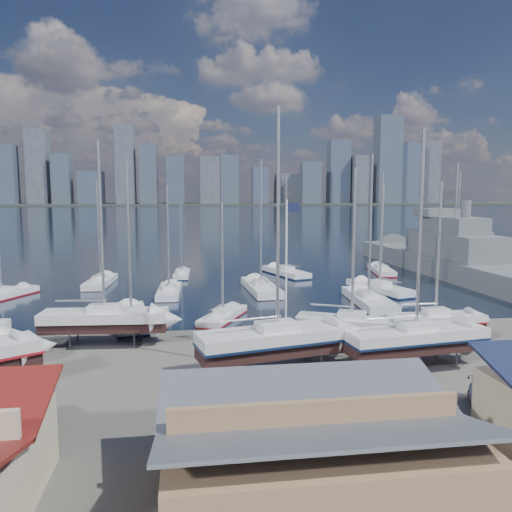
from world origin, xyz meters
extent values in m
plane|color=#605E59|center=(0.00, -10.00, 0.00)|extent=(1400.00, 1400.00, 0.00)
cube|color=#182538|center=(0.00, 300.00, -0.15)|extent=(1400.00, 600.00, 0.40)
cube|color=#2D332D|center=(0.00, 560.00, 1.10)|extent=(1400.00, 80.00, 2.20)
cube|color=#475166|center=(-203.07, 549.89, 34.36)|extent=(26.62, 20.30, 64.32)
cube|color=#595E66|center=(-168.55, 559.47, 44.11)|extent=(22.49, 24.47, 83.83)
cube|color=#3D4756|center=(-141.97, 552.31, 30.18)|extent=(19.55, 21.83, 55.97)
cube|color=#475166|center=(-111.19, 558.58, 20.77)|extent=(26.03, 30.49, 37.14)
cube|color=#595E66|center=(-70.96, 546.95, 46.02)|extent=(21.60, 16.58, 87.63)
cube|color=#3D4756|center=(-45.38, 548.38, 36.00)|extent=(19.42, 28.42, 67.60)
cube|color=#475166|center=(-15.00, 551.59, 29.25)|extent=(20.24, 23.80, 54.09)
cube|color=#595E66|center=(25.78, 548.33, 29.20)|extent=(24.62, 19.72, 54.00)
cube|color=#3D4756|center=(47.64, 546.55, 30.18)|extent=(20.75, 17.93, 55.97)
cube|color=#475166|center=(84.09, 544.87, 23.71)|extent=(18.36, 16.25, 43.03)
cube|color=#595E66|center=(120.24, 563.78, 20.05)|extent=(28.49, 22.03, 35.69)
cube|color=#3D4756|center=(145.71, 546.00, 26.75)|extent=(23.34, 17.87, 49.11)
cube|color=#475166|center=(184.98, 560.84, 40.18)|extent=(25.35, 19.79, 75.95)
cube|color=#595E66|center=(208.39, 554.33, 31.04)|extent=(17.00, 27.45, 57.67)
cube|color=#3D4756|center=(245.53, 554.25, 55.22)|extent=(29.28, 24.05, 106.04)
cube|color=#475166|center=(277.54, 563.71, 39.40)|extent=(30.82, 28.37, 74.41)
cube|color=#595E66|center=(307.39, 565.54, 40.94)|extent=(21.74, 17.03, 77.48)
cube|color=#8C6B4C|center=(0.00, -26.00, 1.50)|extent=(12.00, 8.00, 3.00)
cube|color=#50555C|center=(0.00, -26.00, 3.54)|extent=(12.60, 8.40, 1.27)
cube|color=#2D2D33|center=(-11.63, -3.46, 0.08)|extent=(5.70, 2.93, 0.16)
cube|color=black|center=(-11.63, -3.46, 1.60)|extent=(10.20, 3.12, 0.80)
cube|color=silver|center=(-11.63, -3.46, 2.41)|extent=(10.23, 3.54, 0.80)
cube|color=silver|center=(-11.63, -3.46, 3.06)|extent=(2.63, 1.87, 0.50)
cylinder|color=#B2B2B7|center=(-11.63, -3.46, 9.59)|extent=(0.22, 0.22, 13.56)
cube|color=#2D2D33|center=(1.14, -11.47, 0.08)|extent=(6.56, 4.07, 0.16)
cube|color=black|center=(1.14, -11.47, 1.64)|extent=(11.40, 5.02, 0.89)
cube|color=silver|center=(1.14, -11.47, 2.53)|extent=(11.50, 5.48, 0.89)
cube|color=#0C1B3C|center=(1.14, -11.47, 2.12)|extent=(11.61, 5.53, 0.18)
cube|color=silver|center=(1.14, -11.47, 3.22)|extent=(3.11, 2.43, 0.50)
cylinder|color=#B2B2B7|center=(1.14, -11.47, 10.46)|extent=(0.22, 0.22, 14.97)
cube|color=#2D2D33|center=(7.79, -7.65, 0.08)|extent=(5.21, 3.93, 0.16)
cube|color=black|center=(7.79, -7.65, 1.54)|extent=(8.69, 5.42, 0.69)
cube|color=silver|center=(7.79, -7.65, 2.23)|extent=(8.84, 5.75, 0.69)
cube|color=silver|center=(7.79, -7.65, 2.83)|extent=(2.56, 2.21, 0.50)
cylinder|color=#B2B2B7|center=(7.79, -7.65, 8.39)|extent=(0.22, 0.22, 11.63)
cube|color=#2D2D33|center=(10.94, -12.15, 0.08)|extent=(5.90, 3.31, 0.16)
cube|color=black|center=(10.94, -12.15, 1.61)|extent=(10.42, 3.79, 0.81)
cube|color=silver|center=(10.94, -12.15, 2.42)|extent=(10.48, 4.21, 0.81)
cube|color=#0C1B3C|center=(10.94, -12.15, 2.05)|extent=(10.59, 4.26, 0.16)
cube|color=silver|center=(10.94, -12.15, 3.08)|extent=(2.76, 2.04, 0.50)
cylinder|color=#B2B2B7|center=(10.94, -12.15, 9.71)|extent=(0.22, 0.22, 13.75)
cube|color=#2D2D33|center=(15.11, -7.06, 0.08)|extent=(4.43, 2.10, 0.16)
cube|color=black|center=(15.11, -7.06, 1.52)|extent=(8.01, 2.06, 0.64)
cube|color=silver|center=(15.11, -7.06, 2.16)|extent=(8.02, 2.39, 0.64)
cube|color=maroon|center=(15.11, -7.06, 1.86)|extent=(8.10, 2.42, 0.13)
cube|color=silver|center=(15.11, -7.06, 2.73)|extent=(2.02, 1.38, 0.50)
cylinder|color=#B2B2B7|center=(15.11, -7.06, 7.86)|extent=(0.22, 0.22, 10.77)
cube|color=black|center=(-26.49, 16.79, -0.25)|extent=(6.12, 9.54, 0.76)
cube|color=silver|center=(-26.49, 16.79, 0.51)|extent=(6.48, 9.71, 0.76)
cube|color=maroon|center=(-26.49, 16.79, 0.16)|extent=(6.55, 9.81, 0.15)
cube|color=silver|center=(-26.49, 16.79, 1.14)|extent=(2.46, 2.83, 0.50)
cube|color=black|center=(-16.48, 24.36, -0.27)|extent=(2.94, 9.98, 0.79)
cube|color=silver|center=(-16.48, 24.36, 0.52)|extent=(3.35, 10.00, 0.79)
cube|color=silver|center=(-16.48, 24.36, 1.17)|extent=(1.80, 2.56, 0.50)
cylinder|color=#B2B2B7|center=(-16.48, 24.36, 7.57)|extent=(0.22, 0.22, 13.31)
cube|color=black|center=(-10.24, 3.22, -0.29)|extent=(4.25, 10.95, 0.85)
cube|color=silver|center=(-10.24, 3.22, 0.56)|extent=(4.69, 11.03, 0.85)
cube|color=#0C1B3C|center=(-10.24, 3.22, 0.17)|extent=(4.74, 11.14, 0.17)
cube|color=silver|center=(-10.24, 3.22, 1.24)|extent=(2.21, 2.93, 0.50)
cylinder|color=#B2B2B7|center=(-10.24, 3.22, 8.20)|extent=(0.22, 0.22, 14.42)
cube|color=black|center=(-7.06, 16.36, -0.25)|extent=(2.58, 9.30, 0.74)
cube|color=silver|center=(-7.06, 16.36, 0.49)|extent=(2.96, 9.32, 0.74)
cube|color=silver|center=(-7.06, 16.36, 1.11)|extent=(1.64, 2.37, 0.50)
cylinder|color=#B2B2B7|center=(-7.06, 16.36, 7.08)|extent=(0.22, 0.22, 12.45)
cube|color=black|center=(-5.62, 29.83, -0.20)|extent=(2.20, 7.77, 0.62)
cube|color=silver|center=(-5.62, 29.83, 0.42)|extent=(2.52, 7.79, 0.62)
cube|color=#0C1B3C|center=(-5.62, 29.83, 0.14)|extent=(2.55, 7.86, 0.12)
cube|color=silver|center=(-5.62, 29.83, 0.98)|extent=(1.38, 1.98, 0.50)
cylinder|color=#B2B2B7|center=(-5.62, 29.83, 5.92)|extent=(0.22, 0.22, 10.38)
cube|color=black|center=(-1.52, 3.25, -0.20)|extent=(5.23, 7.94, 0.63)
cube|color=silver|center=(-1.52, 3.25, 0.43)|extent=(5.53, 8.09, 0.63)
cube|color=maroon|center=(-1.52, 3.25, 0.14)|extent=(5.58, 8.17, 0.13)
cube|color=silver|center=(-1.52, 3.25, 1.00)|extent=(2.08, 2.37, 0.50)
cylinder|color=#B2B2B7|center=(-1.52, 3.25, 6.10)|extent=(0.22, 0.22, 10.71)
cube|color=black|center=(4.33, 16.77, -0.32)|extent=(3.34, 11.55, 0.91)
cube|color=silver|center=(4.33, 16.77, 0.60)|extent=(3.82, 11.57, 0.91)
cube|color=silver|center=(4.33, 16.77, 1.30)|extent=(2.07, 2.95, 0.50)
cylinder|color=#B2B2B7|center=(4.33, 16.77, 8.76)|extent=(0.22, 0.22, 15.41)
cube|color=black|center=(10.01, 28.98, -0.28)|extent=(5.49, 10.63, 0.83)
cube|color=silver|center=(10.01, 28.98, 0.55)|extent=(5.91, 10.76, 0.83)
cube|color=#0C1B3C|center=(10.01, 28.98, 0.17)|extent=(5.96, 10.87, 0.17)
cube|color=silver|center=(10.01, 28.98, 1.21)|extent=(2.44, 3.00, 0.50)
cylinder|color=#B2B2B7|center=(10.01, 28.98, 7.96)|extent=(0.22, 0.22, 13.99)
cube|color=black|center=(15.10, 7.85, -0.32)|extent=(3.47, 11.63, 0.92)
cube|color=silver|center=(15.10, 7.85, 0.60)|extent=(3.95, 11.66, 0.92)
cube|color=silver|center=(15.10, 7.85, 1.31)|extent=(2.11, 2.99, 0.50)
cylinder|color=#B2B2B7|center=(15.10, 7.85, 8.81)|extent=(0.22, 0.22, 15.49)
cube|color=black|center=(19.09, 14.51, -0.28)|extent=(5.38, 10.62, 0.83)
cube|color=silver|center=(19.09, 14.51, 0.55)|extent=(5.80, 10.74, 0.83)
cube|color=#0C1B3C|center=(19.09, 14.51, 0.17)|extent=(5.86, 10.85, 0.17)
cube|color=silver|center=(19.09, 14.51, 1.21)|extent=(2.42, 2.98, 0.50)
cylinder|color=#B2B2B7|center=(19.09, 14.51, 7.95)|extent=(0.22, 0.22, 13.97)
cube|color=black|center=(25.24, 29.03, -0.25)|extent=(3.87, 9.68, 0.75)
cube|color=silver|center=(25.24, 29.03, 0.50)|extent=(4.26, 9.75, 0.75)
cube|color=maroon|center=(25.24, 29.03, 0.16)|extent=(4.31, 9.85, 0.15)
cube|color=silver|center=(25.24, 29.03, 1.13)|extent=(1.98, 2.60, 0.50)
cylinder|color=#B2B2B7|center=(25.24, 29.03, 7.25)|extent=(0.22, 0.22, 12.74)
cube|color=#595E62|center=(35.12, 25.38, 0.52)|extent=(9.12, 52.40, 4.71)
cube|color=#595E62|center=(35.12, 25.38, 4.67)|extent=(6.96, 18.39, 3.60)
cube|color=#595E62|center=(35.12, 25.38, 7.67)|extent=(5.17, 10.53, 2.40)
cube|color=#595E62|center=(35.04, 30.61, 9.37)|extent=(5.93, 5.31, 1.20)
cylinder|color=#B2B2B7|center=(35.12, 25.38, 12.87)|extent=(0.30, 0.30, 8.00)
cube|color=#595E62|center=(44.16, 40.16, 0.43)|extent=(8.59, 41.94, 3.75)
cube|color=#595E62|center=(44.16, 40.16, 4.10)|extent=(6.01, 14.82, 3.60)
cube|color=#595E62|center=(44.16, 40.16, 7.10)|extent=(4.38, 8.51, 2.40)
cube|color=#595E62|center=(44.35, 44.32, 8.80)|extent=(4.86, 4.38, 1.20)
cylinder|color=#B2B2B7|center=(44.16, 40.16, 12.30)|extent=(0.30, 0.30, 8.00)
imported|color=gray|center=(-12.74, -18.08, 0.64)|extent=(2.29, 4.01, 1.28)
imported|color=gray|center=(0.40, -18.22, 0.78)|extent=(4.99, 2.90, 1.56)
imported|color=gray|center=(2.37, -20.15, 0.67)|extent=(3.32, 5.23, 1.34)
imported|color=gray|center=(11.86, -19.77, 0.66)|extent=(3.14, 4.92, 1.33)
cylinder|color=white|center=(2.51, -7.71, 5.90)|extent=(0.12, 0.12, 11.80)
cube|color=#13193B|center=(3.01, -7.71, 11.21)|extent=(0.98, 0.05, 0.69)
camera|label=1|loc=(-5.05, -44.34, 12.15)|focal=35.00mm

